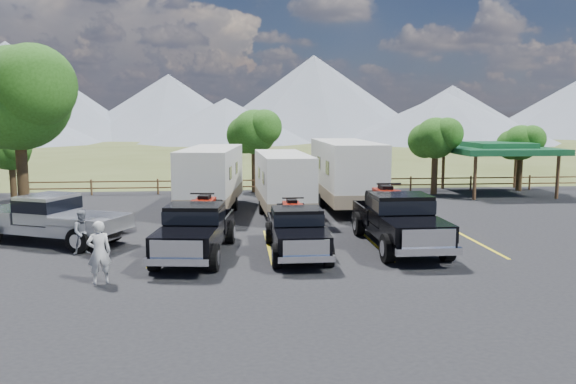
{
  "coord_description": "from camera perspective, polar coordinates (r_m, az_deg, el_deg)",
  "views": [
    {
      "loc": [
        -3.14,
        -16.42,
        4.85
      ],
      "look_at": [
        -0.95,
        7.36,
        1.6
      ],
      "focal_mm": 35.0,
      "sensor_mm": 36.0,
      "label": 1
    }
  ],
  "objects": [
    {
      "name": "asphalt_lot",
      "position": [
        20.26,
        3.84,
        -6.06
      ],
      "size": [
        44.0,
        34.0,
        0.04
      ],
      "primitive_type": "cube",
      "color": "black",
      "rests_on": "ground"
    },
    {
      "name": "tree_big_nw",
      "position": [
        27.14,
        -25.84,
        8.56
      ],
      "size": [
        5.54,
        5.18,
        7.84
      ],
      "color": "#302212",
      "rests_on": "ground"
    },
    {
      "name": "stall_lines",
      "position": [
        21.21,
        3.42,
        -5.36
      ],
      "size": [
        12.12,
        5.5,
        0.01
      ],
      "color": "yellow",
      "rests_on": "asphalt_lot"
    },
    {
      "name": "person_a",
      "position": [
        17.09,
        -18.64,
        -5.82
      ],
      "size": [
        0.78,
        0.64,
        1.84
      ],
      "primitive_type": "imported",
      "rotation": [
        0.0,
        0.0,
        3.48
      ],
      "color": "silver",
      "rests_on": "asphalt_lot"
    },
    {
      "name": "person_b",
      "position": [
        20.83,
        -20.07,
        -3.88
      ],
      "size": [
        0.89,
        0.78,
        1.56
      ],
      "primitive_type": "imported",
      "rotation": [
        0.0,
        0.0,
        0.28
      ],
      "color": "gray",
      "rests_on": "asphalt_lot"
    },
    {
      "name": "tree_nw_small",
      "position": [
        35.89,
        -26.34,
        3.65
      ],
      "size": [
        2.59,
        2.43,
        3.85
      ],
      "color": "#302212",
      "rests_on": "ground"
    },
    {
      "name": "pavilion",
      "position": [
        37.17,
        20.55,
        4.08
      ],
      "size": [
        6.2,
        6.2,
        3.22
      ],
      "color": "brown",
      "rests_on": "ground"
    },
    {
      "name": "trailer_left",
      "position": [
        28.48,
        -7.79,
        1.38
      ],
      "size": [
        3.21,
        9.32,
        3.22
      ],
      "rotation": [
        0.0,
        0.0,
        -0.11
      ],
      "color": "white",
      "rests_on": "asphalt_lot"
    },
    {
      "name": "tree_ne_a",
      "position": [
        35.59,
        14.72,
        5.3
      ],
      "size": [
        3.11,
        2.92,
        4.76
      ],
      "color": "#302212",
      "rests_on": "ground"
    },
    {
      "name": "pickup_silver",
      "position": [
        23.01,
        -22.87,
        -2.48
      ],
      "size": [
        6.47,
        4.33,
        1.86
      ],
      "rotation": [
        0.0,
        0.0,
        -1.99
      ],
      "color": "#A4A6AD",
      "rests_on": "asphalt_lot"
    },
    {
      "name": "tree_ne_b",
      "position": [
        38.95,
        22.55,
        4.63
      ],
      "size": [
        2.77,
        2.59,
        4.27
      ],
      "color": "#302212",
      "rests_on": "ground"
    },
    {
      "name": "trailer_right",
      "position": [
        29.38,
        5.89,
        1.89
      ],
      "size": [
        2.7,
        10.02,
        3.5
      ],
      "rotation": [
        0.0,
        0.0,
        -0.0
      ],
      "color": "white",
      "rests_on": "asphalt_lot"
    },
    {
      "name": "trailer_center",
      "position": [
        27.4,
        -0.51,
        0.96
      ],
      "size": [
        2.52,
        8.63,
        3.0
      ],
      "rotation": [
        0.0,
        0.0,
        0.04
      ],
      "color": "white",
      "rests_on": "asphalt_lot"
    },
    {
      "name": "rig_right",
      "position": [
        21.12,
        11.1,
        -2.6
      ],
      "size": [
        2.38,
        6.65,
        2.22
      ],
      "rotation": [
        0.0,
        0.0,
        0.01
      ],
      "color": "black",
      "rests_on": "asphalt_lot"
    },
    {
      "name": "rig_center",
      "position": [
        19.71,
        0.84,
        -3.74
      ],
      "size": [
        1.97,
        5.52,
        1.84
      ],
      "rotation": [
        0.0,
        0.0,
        0.01
      ],
      "color": "black",
      "rests_on": "asphalt_lot"
    },
    {
      "name": "rail_fence",
      "position": [
        35.55,
        3.1,
        0.89
      ],
      "size": [
        36.12,
        0.12,
        1.0
      ],
      "color": "brown",
      "rests_on": "ground"
    },
    {
      "name": "mountain_range",
      "position": [
        122.51,
        -7.45,
        9.11
      ],
      "size": [
        209.0,
        71.0,
        20.0
      ],
      "color": "slate",
      "rests_on": "ground"
    },
    {
      "name": "rig_left",
      "position": [
        19.71,
        -9.29,
        -3.58
      ],
      "size": [
        2.72,
        6.25,
        2.02
      ],
      "rotation": [
        0.0,
        0.0,
        -0.12
      ],
      "color": "black",
      "rests_on": "asphalt_lot"
    },
    {
      "name": "tree_north",
      "position": [
        35.47,
        -3.48,
        6.1
      ],
      "size": [
        3.46,
        3.24,
        5.25
      ],
      "color": "#302212",
      "rests_on": "ground"
    },
    {
      "name": "ground",
      "position": [
        17.41,
        5.41,
        -8.46
      ],
      "size": [
        320.0,
        320.0,
        0.0
      ],
      "primitive_type": "plane",
      "color": "#424C20",
      "rests_on": "ground"
    }
  ]
}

